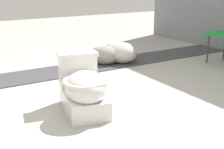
{
  "coord_description": "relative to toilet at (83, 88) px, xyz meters",
  "views": [
    {
      "loc": [
        2.29,
        -1.18,
        1.15
      ],
      "look_at": [
        -0.09,
        0.26,
        0.3
      ],
      "focal_mm": 50.0,
      "sensor_mm": 36.0,
      "label": 1
    }
  ],
  "objects": [
    {
      "name": "boulder_far",
      "position": [
        -1.27,
        1.21,
        -0.07
      ],
      "size": [
        0.59,
        0.55,
        0.3
      ],
      "primitive_type": "ellipsoid",
      "rotation": [
        0.0,
        0.0,
        0.35
      ],
      "color": "#B7B2AD",
      "rests_on": "ground"
    },
    {
      "name": "gravel_strip",
      "position": [
        -1.29,
        0.54,
        -0.21
      ],
      "size": [
        0.56,
        8.0,
        0.01
      ],
      "primitive_type": "cube",
      "color": "#423F44",
      "rests_on": "ground"
    },
    {
      "name": "ground_plane",
      "position": [
        0.09,
        0.04,
        -0.22
      ],
      "size": [
        14.0,
        14.0,
        0.0
      ],
      "primitive_type": "plane",
      "color": "#A8A59E"
    },
    {
      "name": "boulder_near",
      "position": [
        -1.31,
        0.97,
        -0.09
      ],
      "size": [
        0.48,
        0.49,
        0.27
      ],
      "primitive_type": "ellipsoid",
      "rotation": [
        0.0,
        0.0,
        0.89
      ],
      "color": "gray",
      "rests_on": "ground"
    },
    {
      "name": "toilet",
      "position": [
        0.0,
        0.0,
        0.0
      ],
      "size": [
        0.69,
        0.5,
        0.52
      ],
      "rotation": [
        0.0,
        0.0,
        -0.21
      ],
      "color": "white",
      "rests_on": "ground"
    }
  ]
}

